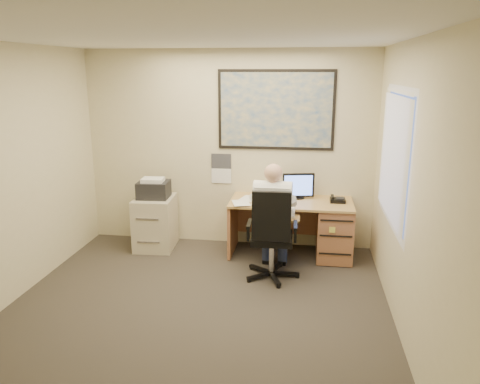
# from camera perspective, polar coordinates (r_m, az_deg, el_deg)

# --- Properties ---
(room_shell) EXTENTS (4.00, 4.50, 2.70)m
(room_shell) POSITION_cam_1_polar(r_m,az_deg,el_deg) (4.35, -6.40, 0.31)
(room_shell) COLOR #322D27
(room_shell) RESTS_ON ground
(desk) EXTENTS (1.60, 0.97, 1.09)m
(desk) POSITION_cam_1_polar(r_m,az_deg,el_deg) (6.29, 9.27, -3.89)
(desk) COLOR tan
(desk) RESTS_ON ground
(world_map) EXTENTS (1.56, 0.03, 1.06)m
(world_map) POSITION_cam_1_polar(r_m,az_deg,el_deg) (6.34, 4.39, 9.92)
(world_map) COLOR #1E4C93
(world_map) RESTS_ON room_shell
(wall_calendar) EXTENTS (0.28, 0.01, 0.42)m
(wall_calendar) POSITION_cam_1_polar(r_m,az_deg,el_deg) (6.56, -2.30, 2.87)
(wall_calendar) COLOR white
(wall_calendar) RESTS_ON room_shell
(window_blinds) EXTENTS (0.06, 1.40, 1.30)m
(window_blinds) POSITION_cam_1_polar(r_m,az_deg,el_deg) (5.03, 18.36, 3.95)
(window_blinds) COLOR #EDE8CC
(window_blinds) RESTS_ON room_shell
(filing_cabinet) EXTENTS (0.55, 0.65, 1.00)m
(filing_cabinet) POSITION_cam_1_polar(r_m,az_deg,el_deg) (6.61, -10.31, -3.12)
(filing_cabinet) COLOR beige
(filing_cabinet) RESTS_ON ground
(office_chair) EXTENTS (0.69, 0.69, 1.12)m
(office_chair) POSITION_cam_1_polar(r_m,az_deg,el_deg) (5.58, 3.82, -7.39)
(office_chair) COLOR black
(office_chair) RESTS_ON ground
(person) EXTENTS (0.59, 0.82, 1.38)m
(person) POSITION_cam_1_polar(r_m,az_deg,el_deg) (5.53, 3.97, -3.58)
(person) COLOR white
(person) RESTS_ON office_chair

